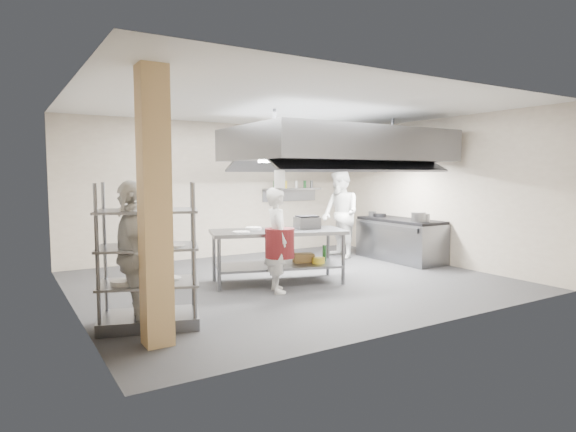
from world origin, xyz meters
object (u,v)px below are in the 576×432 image
chef_line (340,214)px  griddle (307,223)px  island (278,256)px  chef_plating (132,256)px  pass_rack (148,255)px  cooking_range (400,241)px  stockpot (418,217)px  chef_head (277,240)px

chef_line → griddle: chef_line is taller
chef_line → griddle: size_ratio=4.85×
island → chef_plating: 3.04m
pass_rack → cooking_range: size_ratio=0.88×
cooking_range → stockpot: (-0.20, -0.69, 0.58)m
chef_line → chef_plating: (-5.15, -2.66, -0.08)m
chef_head → chef_plating: 2.52m
chef_head → stockpot: size_ratio=5.87×
island → pass_rack: 2.85m
island → chef_line: bearing=46.9°
chef_plating → stockpot: (5.88, 1.07, 0.10)m
island → griddle: 0.81m
cooking_range → chef_line: (-0.93, 0.90, 0.55)m
pass_rack → chef_head: pass_rack is taller
chef_line → stockpot: size_ratio=6.93×
chef_head → chef_plating: (-2.41, -0.72, 0.07)m
island → pass_rack: size_ratio=1.28×
cooking_range → chef_line: chef_line is taller
stockpot → chef_head: bearing=-174.3°
chef_head → stockpot: bearing=-68.0°
pass_rack → cooking_range: bearing=34.9°
griddle → stockpot: bearing=4.8°
pass_rack → cooking_range: 6.15m
chef_line → stockpot: chef_line is taller
pass_rack → griddle: 3.34m
island → griddle: bearing=14.3°
cooking_range → chef_plating: chef_plating is taller
pass_rack → cooking_range: (5.88, 1.73, -0.46)m
griddle → stockpot: griddle is taller
cooking_range → chef_head: size_ratio=1.21×
chef_plating → chef_head: bearing=115.4°
cooking_range → chef_head: bearing=-164.2°
chef_plating → griddle: size_ratio=4.46×
griddle → island: bearing=-173.8°
island → chef_plating: size_ratio=1.26×
pass_rack → chef_line: bearing=46.5°
pass_rack → stockpot: size_ratio=6.27×
griddle → chef_plating: bearing=-150.9°
pass_rack → chef_head: 2.32m
pass_rack → chef_plating: 0.20m
island → chef_line: 2.84m
cooking_range → griddle: 2.87m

